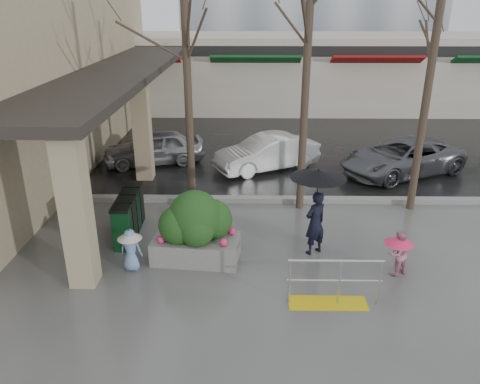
{
  "coord_description": "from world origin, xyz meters",
  "views": [
    {
      "loc": [
        -0.36,
        -9.22,
        5.76
      ],
      "look_at": [
        -0.54,
        1.61,
        1.3
      ],
      "focal_mm": 35.0,
      "sensor_mm": 36.0,
      "label": 1
    }
  ],
  "objects_px": {
    "handrail": "(332,288)",
    "child_blue": "(130,246)",
    "news_boxes": "(129,215)",
    "tree_west": "(185,28)",
    "car_c": "(402,157)",
    "tree_midwest": "(309,22)",
    "planter": "(196,228)",
    "tree_mideast": "(436,37)",
    "woman": "(317,201)",
    "car_b": "(267,153)",
    "car_a": "(154,148)",
    "child_pink": "(398,250)"
  },
  "relations": [
    {
      "from": "child_pink",
      "to": "planter",
      "type": "height_order",
      "value": "planter"
    },
    {
      "from": "handrail",
      "to": "child_blue",
      "type": "xyz_separation_m",
      "value": [
        -4.36,
        1.25,
        0.23
      ]
    },
    {
      "from": "woman",
      "to": "tree_midwest",
      "type": "bearing_deg",
      "value": -122.15
    },
    {
      "from": "car_b",
      "to": "car_c",
      "type": "bearing_deg",
      "value": 57.74
    },
    {
      "from": "child_pink",
      "to": "child_blue",
      "type": "bearing_deg",
      "value": -31.45
    },
    {
      "from": "handrail",
      "to": "car_b",
      "type": "height_order",
      "value": "car_b"
    },
    {
      "from": "tree_mideast",
      "to": "planter",
      "type": "bearing_deg",
      "value": -153.08
    },
    {
      "from": "tree_west",
      "to": "car_c",
      "type": "distance_m",
      "value": 8.89
    },
    {
      "from": "tree_mideast",
      "to": "car_b",
      "type": "bearing_deg",
      "value": 140.71
    },
    {
      "from": "handrail",
      "to": "child_blue",
      "type": "distance_m",
      "value": 4.54
    },
    {
      "from": "planter",
      "to": "news_boxes",
      "type": "height_order",
      "value": "planter"
    },
    {
      "from": "handrail",
      "to": "news_boxes",
      "type": "relative_size",
      "value": 0.94
    },
    {
      "from": "news_boxes",
      "to": "tree_midwest",
      "type": "bearing_deg",
      "value": 19.36
    },
    {
      "from": "news_boxes",
      "to": "child_blue",
      "type": "bearing_deg",
      "value": -77.32
    },
    {
      "from": "planter",
      "to": "car_c",
      "type": "relative_size",
      "value": 0.47
    },
    {
      "from": "handrail",
      "to": "tree_midwest",
      "type": "distance_m",
      "value": 6.83
    },
    {
      "from": "car_c",
      "to": "tree_midwest",
      "type": "bearing_deg",
      "value": -78.47
    },
    {
      "from": "tree_west",
      "to": "planter",
      "type": "height_order",
      "value": "tree_west"
    },
    {
      "from": "handrail",
      "to": "car_c",
      "type": "height_order",
      "value": "car_c"
    },
    {
      "from": "tree_mideast",
      "to": "car_c",
      "type": "xyz_separation_m",
      "value": [
        0.59,
        2.99,
        -4.23
      ]
    },
    {
      "from": "handrail",
      "to": "tree_mideast",
      "type": "bearing_deg",
      "value": 56.81
    },
    {
      "from": "planter",
      "to": "tree_midwest",
      "type": "bearing_deg",
      "value": 48.13
    },
    {
      "from": "woman",
      "to": "car_b",
      "type": "xyz_separation_m",
      "value": [
        -0.93,
        6.11,
        -0.76
      ]
    },
    {
      "from": "child_pink",
      "to": "tree_mideast",
      "type": "bearing_deg",
      "value": -142.88
    },
    {
      "from": "car_b",
      "to": "tree_west",
      "type": "bearing_deg",
      "value": -61.88
    },
    {
      "from": "woman",
      "to": "child_pink",
      "type": "bearing_deg",
      "value": 117.82
    },
    {
      "from": "news_boxes",
      "to": "car_c",
      "type": "xyz_separation_m",
      "value": [
        8.55,
        4.8,
        0.07
      ]
    },
    {
      "from": "planter",
      "to": "car_a",
      "type": "xyz_separation_m",
      "value": [
        -2.34,
        7.05,
        -0.21
      ]
    },
    {
      "from": "woman",
      "to": "child_blue",
      "type": "distance_m",
      "value": 4.42
    },
    {
      "from": "tree_west",
      "to": "car_c",
      "type": "xyz_separation_m",
      "value": [
        7.09,
        2.99,
        -4.45
      ]
    },
    {
      "from": "car_c",
      "to": "tree_west",
      "type": "bearing_deg",
      "value": -93.14
    },
    {
      "from": "tree_mideast",
      "to": "car_c",
      "type": "distance_m",
      "value": 5.21
    },
    {
      "from": "handrail",
      "to": "planter",
      "type": "distance_m",
      "value": 3.42
    },
    {
      "from": "tree_west",
      "to": "child_blue",
      "type": "height_order",
      "value": "tree_west"
    },
    {
      "from": "tree_west",
      "to": "child_blue",
      "type": "distance_m",
      "value": 5.81
    },
    {
      "from": "tree_west",
      "to": "woman",
      "type": "distance_m",
      "value": 5.63
    },
    {
      "from": "woman",
      "to": "car_c",
      "type": "height_order",
      "value": "woman"
    },
    {
      "from": "planter",
      "to": "car_a",
      "type": "relative_size",
      "value": 0.57
    },
    {
      "from": "car_b",
      "to": "news_boxes",
      "type": "bearing_deg",
      "value": -63.39
    },
    {
      "from": "tree_mideast",
      "to": "woman",
      "type": "relative_size",
      "value": 2.96
    },
    {
      "from": "handrail",
      "to": "child_pink",
      "type": "bearing_deg",
      "value": 35.06
    },
    {
      "from": "planter",
      "to": "news_boxes",
      "type": "bearing_deg",
      "value": 146.3
    },
    {
      "from": "tree_mideast",
      "to": "car_a",
      "type": "distance_m",
      "value": 10.21
    },
    {
      "from": "handrail",
      "to": "news_boxes",
      "type": "distance_m",
      "value": 5.67
    },
    {
      "from": "tree_midwest",
      "to": "tree_mideast",
      "type": "xyz_separation_m",
      "value": [
        3.3,
        -0.0,
        -0.37
      ]
    },
    {
      "from": "tree_west",
      "to": "car_b",
      "type": "relative_size",
      "value": 1.78
    },
    {
      "from": "news_boxes",
      "to": "planter",
      "type": "bearing_deg",
      "value": -35.61
    },
    {
      "from": "tree_mideast",
      "to": "news_boxes",
      "type": "xyz_separation_m",
      "value": [
        -7.95,
        -1.81,
        -4.3
      ]
    },
    {
      "from": "news_boxes",
      "to": "car_a",
      "type": "xyz_separation_m",
      "value": [
        -0.44,
        5.78,
        0.07
      ]
    },
    {
      "from": "car_a",
      "to": "car_b",
      "type": "bearing_deg",
      "value": 65.95
    }
  ]
}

